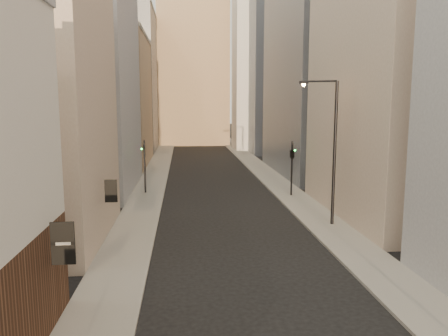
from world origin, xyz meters
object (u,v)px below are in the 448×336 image
Objects in this scene: traffic_light_right at (292,154)px; traffic_light_left at (144,155)px; clock_tower at (193,58)px; white_tower at (257,45)px; streetlamp_mid at (331,144)px.

traffic_light_left is at bearing -26.87° from traffic_light_right.
traffic_light_left and traffic_light_right have the same top height.
clock_tower reaches higher than traffic_light_right.
clock_tower reaches higher than traffic_light_left.
traffic_light_right is at bearing -173.88° from traffic_light_left.
clock_tower is 8.98× the size of traffic_light_right.
white_tower is 44.66m from traffic_light_left.
clock_tower reaches higher than streetlamp_mid.
streetlamp_mid is 1.97× the size of traffic_light_left.
streetlamp_mid is 18.01m from traffic_light_left.
white_tower reaches higher than traffic_light_left.
streetlamp_mid is at bearing 75.02° from traffic_light_right.
traffic_light_left is 1.00× the size of traffic_light_right.
white_tower is 8.30× the size of traffic_light_left.
white_tower is 43.73m from traffic_light_right.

